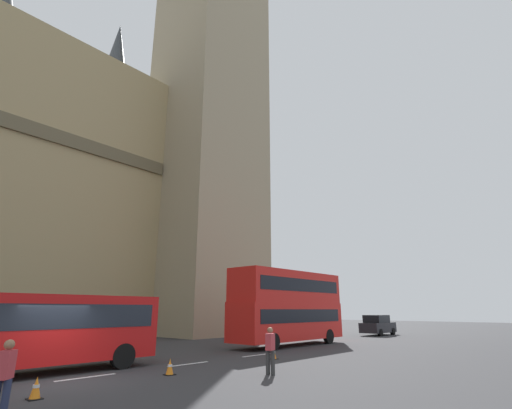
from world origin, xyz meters
name	(u,v)px	position (x,y,z in m)	size (l,w,h in m)	color
ground_plane	(54,382)	(0.00, 0.00, 0.00)	(160.00, 160.00, 0.00)	#333335
clock_tower	(213,7)	(19.80, 15.98, 39.49)	(11.57, 11.57, 74.92)	tan
double_decker_bus	(289,304)	(15.85, 2.00, 2.71)	(9.84, 2.54, 4.90)	red
sedan_lead	(378,325)	(30.25, 2.26, 0.91)	(4.40, 1.86, 1.85)	black
traffic_cone_west	(36,388)	(-1.40, -2.35, 0.28)	(0.36, 0.36, 0.58)	black
traffic_cone_middle	(170,367)	(3.38, -1.80, 0.28)	(0.36, 0.36, 0.58)	black
traffic_cone_east	(273,353)	(9.54, -1.75, 0.28)	(0.36, 0.36, 0.58)	black
pedestrian_near_cones	(4,377)	(-2.73, -4.11, 0.91)	(0.44, 0.46, 1.69)	#262D4C
pedestrian_by_kerb	(270,349)	(5.94, -4.55, 0.91)	(0.45, 0.35, 1.69)	#333333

